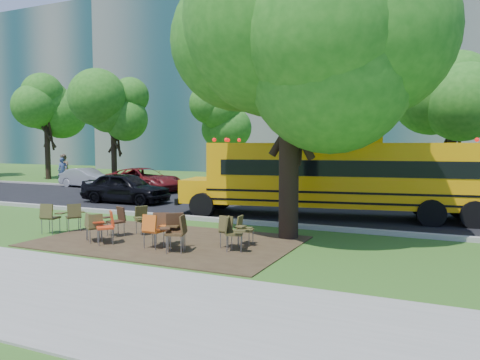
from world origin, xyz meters
The scene contains 32 objects.
ground centered at (0.00, 0.00, 0.00)m, with size 160.00×160.00×0.00m, color #30571B.
dirt_patch centered at (1.00, -0.50, 0.01)m, with size 7.00×4.50×0.03m, color #382819.
asphalt_road centered at (0.00, 7.00, 0.02)m, with size 80.00×8.00×0.04m, color black.
kerb_near centered at (0.00, 3.00, 0.07)m, with size 80.00×0.25×0.14m, color gray.
kerb_far centered at (0.00, 11.10, 0.07)m, with size 80.00×0.25×0.14m, color gray.
building_main centered at (-8.00, 36.00, 11.00)m, with size 38.00×16.00×22.00m, color slate.
building_left centered at (-38.00, 40.00, 10.00)m, with size 26.00×14.00×20.00m, color slate.
bg_tree_0 centered at (-12.00, 13.00, 4.57)m, with size 5.20×5.20×7.18m.
bg_tree_1 centered at (-20.00, 15.00, 5.39)m, with size 6.00×6.00×8.40m.
bg_tree_2 centered at (-5.00, 16.00, 4.21)m, with size 4.80×4.80×6.62m.
bg_tree_3 centered at (8.00, 14.00, 5.03)m, with size 5.60×5.60×7.84m.
main_tree centered at (3.89, 1.33, 5.34)m, with size 7.20×7.20×8.95m.
school_bus centered at (4.64, 5.56, 1.58)m, with size 11.42×4.23×2.74m.
chair_0 centered at (-2.83, -1.01, 0.57)m, with size 0.62×0.64×0.92m.
chair_1 centered at (-0.90, -1.35, 0.49)m, with size 0.67×0.52×0.79m.
chair_2 centered at (-0.67, -1.47, 0.50)m, with size 0.55×0.70×0.81m.
chair_3 centered at (-0.27, -1.49, 0.56)m, with size 0.78×0.62×0.91m.
chair_4 centered at (1.21, -1.45, 0.57)m, with size 0.61×0.54×0.92m.
chair_5 centered at (1.78, -1.37, 0.59)m, with size 0.64×0.81×0.96m.
chair_6 centered at (1.99, -1.51, 0.59)m, with size 0.71×0.65×0.95m.
chair_7 centered at (3.17, -0.87, 0.55)m, with size 0.69×0.61×0.89m.
chair_8 centered at (-2.42, -0.44, 0.54)m, with size 0.60×0.75×0.88m.
chair_9 centered at (-0.71, -0.55, 0.54)m, with size 0.70×0.55×0.88m.
chair_10 centered at (-0.21, 0.01, 0.53)m, with size 0.56×0.71×0.86m.
chair_11 centered at (1.25, -1.08, 0.58)m, with size 0.63×0.76×0.93m.
chair_12 centered at (3.12, -0.07, 0.49)m, with size 0.50×0.52×0.80m.
chair_13 centered at (2.97, -0.62, 0.55)m, with size 0.62×0.52×0.88m.
black_car centered at (-5.33, 5.70, 0.71)m, with size 1.67×4.15×1.41m, color black.
bg_car_silver centered at (-12.34, 10.80, 0.60)m, with size 1.27×3.63×1.20m, color #9F9EA4.
bg_car_red centered at (-7.60, 10.16, 0.67)m, with size 2.24×4.86×1.35m, color #580F12.
pedestrian_a centered at (-15.69, 12.21, 0.88)m, with size 0.64×0.42×1.76m, color navy.
pedestrian_b centered at (-16.43, 13.01, 0.99)m, with size 0.96×0.75×1.98m, color #876B51.
Camera 1 is at (8.14, -11.27, 2.72)m, focal length 35.00 mm.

